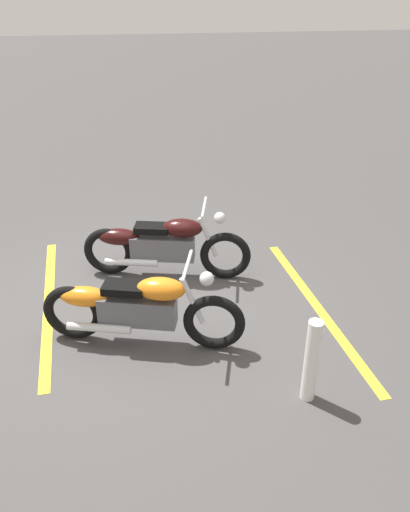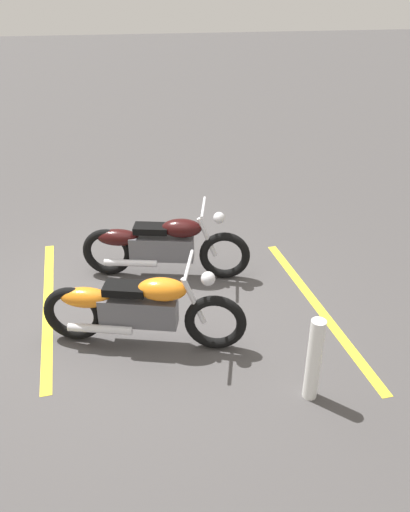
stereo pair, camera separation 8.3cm
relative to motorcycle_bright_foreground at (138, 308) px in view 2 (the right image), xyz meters
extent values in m
plane|color=#474444|center=(-0.06, 0.69, -0.46)|extent=(60.00, 60.00, 0.00)
torus|color=black|center=(0.81, -0.21, -0.13)|extent=(0.68, 0.28, 0.67)
torus|color=black|center=(-0.70, 0.19, -0.13)|extent=(0.68, 0.28, 0.67)
cube|color=#59595E|center=(0.01, 0.00, -0.04)|extent=(0.87, 0.43, 0.32)
ellipsoid|color=orange|center=(0.27, -0.07, 0.26)|extent=(0.57, 0.40, 0.24)
ellipsoid|color=orange|center=(-0.54, 0.15, 0.10)|extent=(0.60, 0.38, 0.22)
cube|color=black|center=(-0.12, 0.03, 0.24)|extent=(0.49, 0.35, 0.09)
cylinder|color=silver|center=(0.59, -0.15, 0.13)|extent=(0.27, 0.12, 0.56)
cylinder|color=silver|center=(0.54, -0.14, 0.56)|extent=(0.19, 0.61, 0.04)
sphere|color=silver|center=(0.73, -0.19, 0.42)|extent=(0.15, 0.15, 0.15)
cylinder|color=silver|center=(-0.41, -0.03, -0.20)|extent=(0.70, 0.27, 0.09)
torus|color=black|center=(1.19, 1.22, -0.13)|extent=(0.68, 0.25, 0.67)
torus|color=black|center=(-0.33, 1.55, -0.13)|extent=(0.68, 0.25, 0.67)
cube|color=#59595E|center=(0.38, 1.40, -0.04)|extent=(0.87, 0.40, 0.32)
ellipsoid|color=black|center=(0.64, 1.34, 0.26)|extent=(0.57, 0.39, 0.24)
ellipsoid|color=black|center=(-0.18, 1.52, 0.10)|extent=(0.60, 0.36, 0.22)
cube|color=black|center=(0.25, 1.42, 0.24)|extent=(0.48, 0.33, 0.09)
cylinder|color=silver|center=(0.96, 1.27, 0.13)|extent=(0.27, 0.11, 0.56)
cylinder|color=silver|center=(0.92, 1.28, 0.56)|extent=(0.17, 0.61, 0.04)
sphere|color=silver|center=(1.11, 1.23, 0.42)|extent=(0.15, 0.15, 0.15)
cylinder|color=silver|center=(-0.04, 1.35, -0.20)|extent=(0.70, 0.24, 0.09)
cylinder|color=white|center=(1.59, -1.08, -0.01)|extent=(0.14, 0.14, 0.90)
cube|color=yellow|center=(-1.09, 0.91, -0.46)|extent=(0.40, 3.20, 0.01)
cube|color=yellow|center=(2.20, 0.36, -0.46)|extent=(0.40, 3.20, 0.01)
camera|label=1|loc=(0.08, -4.63, 3.19)|focal=36.34mm
camera|label=2|loc=(-0.01, -4.62, 3.19)|focal=36.34mm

